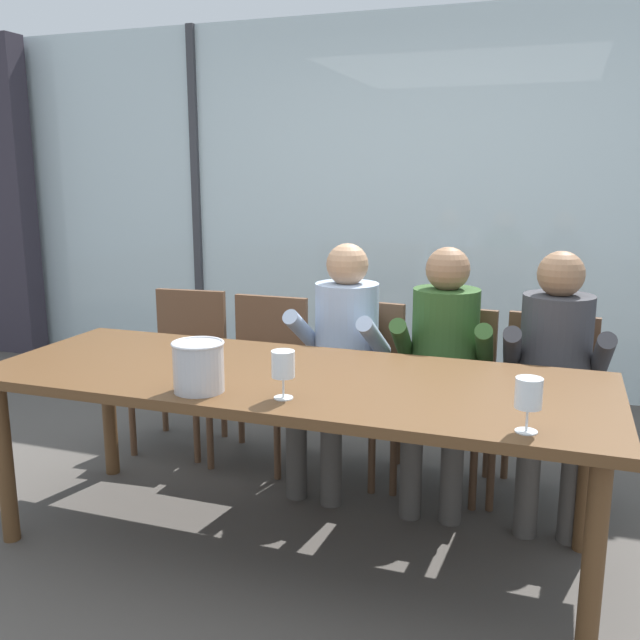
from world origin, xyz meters
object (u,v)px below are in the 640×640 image
(dining_table, at_px, (291,391))
(wine_glass_near_bucket, at_px, (283,366))
(person_pale_blue_shirt, at_px, (341,347))
(chair_right_of_center, at_px, (448,383))
(wine_glass_by_left_taster, at_px, (528,396))
(chair_near_curtain, at_px, (185,356))
(person_olive_shirt, at_px, (443,356))
(ice_bucket_primary, at_px, (199,366))
(person_charcoal_jacket, at_px, (555,366))
(chair_left_of_center, at_px, (264,366))
(chair_near_window_right, at_px, (547,394))
(chair_center, at_px, (358,373))

(dining_table, xyz_separation_m, wine_glass_near_bucket, (0.08, -0.29, 0.19))
(person_pale_blue_shirt, bearing_deg, chair_right_of_center, 19.20)
(dining_table, height_order, chair_right_of_center, chair_right_of_center)
(dining_table, bearing_deg, wine_glass_by_left_taster, -20.38)
(chair_near_curtain, relative_size, person_olive_shirt, 0.73)
(dining_table, relative_size, ice_bucket_primary, 12.80)
(person_charcoal_jacket, relative_size, ice_bucket_primary, 6.11)
(chair_right_of_center, height_order, wine_glass_by_left_taster, wine_glass_by_left_taster)
(chair_near_curtain, height_order, person_pale_blue_shirt, person_pale_blue_shirt)
(chair_left_of_center, xyz_separation_m, chair_near_window_right, (1.46, -0.01, 0.00))
(chair_center, bearing_deg, chair_near_curtain, -174.70)
(person_charcoal_jacket, bearing_deg, chair_center, 169.01)
(person_olive_shirt, height_order, person_charcoal_jacket, same)
(person_olive_shirt, bearing_deg, chair_right_of_center, 81.28)
(chair_near_window_right, distance_m, wine_glass_by_left_taster, 1.24)
(chair_left_of_center, height_order, wine_glass_by_left_taster, wine_glass_by_left_taster)
(person_olive_shirt, bearing_deg, wine_glass_near_bucket, -114.75)
(chair_center, relative_size, person_olive_shirt, 0.73)
(ice_bucket_primary, xyz_separation_m, wine_glass_near_bucket, (0.32, 0.02, 0.02))
(chair_left_of_center, height_order, wine_glass_near_bucket, wine_glass_near_bucket)
(chair_right_of_center, xyz_separation_m, person_olive_shirt, (-0.01, -0.13, 0.17))
(person_charcoal_jacket, bearing_deg, wine_glass_near_bucket, -134.02)
(dining_table, bearing_deg, person_pale_blue_shirt, 91.74)
(person_charcoal_jacket, bearing_deg, chair_left_of_center, 172.95)
(person_charcoal_jacket, xyz_separation_m, ice_bucket_primary, (-1.23, -1.04, 0.16))
(person_pale_blue_shirt, xyz_separation_m, person_charcoal_jacket, (1.01, -0.00, 0.00))
(person_charcoal_jacket, bearing_deg, wine_glass_by_left_taster, -96.15)
(dining_table, relative_size, chair_center, 2.87)
(chair_left_of_center, distance_m, person_olive_shirt, 1.00)
(dining_table, distance_m, person_charcoal_jacket, 1.23)
(chair_center, xyz_separation_m, ice_bucket_primary, (-0.27, -1.19, 0.34))
(chair_right_of_center, xyz_separation_m, wine_glass_by_left_taster, (0.42, -1.20, 0.36))
(ice_bucket_primary, height_order, wine_glass_near_bucket, ice_bucket_primary)
(chair_center, relative_size, wine_glass_near_bucket, 4.98)
(dining_table, relative_size, person_olive_shirt, 2.10)
(chair_center, bearing_deg, wine_glass_near_bucket, -81.28)
(dining_table, bearing_deg, chair_right_of_center, 59.89)
(wine_glass_by_left_taster, bearing_deg, chair_near_window_right, 87.80)
(person_charcoal_jacket, bearing_deg, chair_right_of_center, 163.01)
(chair_right_of_center, bearing_deg, chair_near_curtain, -177.67)
(person_charcoal_jacket, xyz_separation_m, wine_glass_by_left_taster, (-0.07, -1.07, 0.19))
(person_charcoal_jacket, bearing_deg, chair_near_window_right, 101.02)
(person_charcoal_jacket, distance_m, wine_glass_by_left_taster, 1.09)
(person_charcoal_jacket, bearing_deg, person_pale_blue_shirt, 177.73)
(dining_table, relative_size, person_pale_blue_shirt, 2.10)
(person_olive_shirt, bearing_deg, dining_table, -126.83)
(person_pale_blue_shirt, distance_m, wine_glass_by_left_taster, 1.44)
(chair_near_window_right, xyz_separation_m, person_olive_shirt, (-0.48, -0.12, 0.17))
(chair_left_of_center, distance_m, person_pale_blue_shirt, 0.52)
(person_olive_shirt, height_order, wine_glass_near_bucket, person_olive_shirt)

